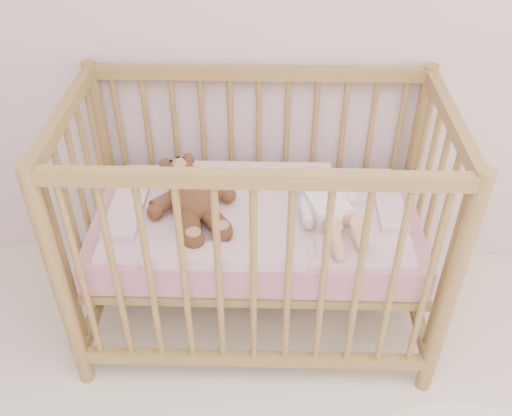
# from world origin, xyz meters

# --- Properties ---
(crib) EXTENTS (1.36, 0.76, 1.00)m
(crib) POSITION_xyz_m (-0.24, 1.60, 0.50)
(crib) COLOR olive
(crib) RESTS_ON floor
(mattress) EXTENTS (1.22, 0.62, 0.13)m
(mattress) POSITION_xyz_m (-0.24, 1.60, 0.49)
(mattress) COLOR #CC7F96
(mattress) RESTS_ON crib
(blanket) EXTENTS (1.10, 0.58, 0.06)m
(blanket) POSITION_xyz_m (-0.24, 1.60, 0.56)
(blanket) COLOR #E79FBD
(blanket) RESTS_ON mattress
(baby) EXTENTS (0.38, 0.56, 0.12)m
(baby) POSITION_xyz_m (0.02, 1.58, 0.64)
(baby) COLOR white
(baby) RESTS_ON blanket
(teddy_bear) EXTENTS (0.52, 0.60, 0.14)m
(teddy_bear) POSITION_xyz_m (-0.47, 1.58, 0.65)
(teddy_bear) COLOR brown
(teddy_bear) RESTS_ON blanket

